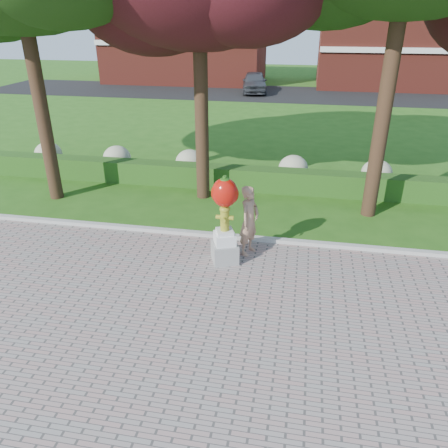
% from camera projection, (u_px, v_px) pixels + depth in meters
% --- Properties ---
extents(ground, '(100.00, 100.00, 0.00)m').
position_uv_depth(ground, '(231.00, 304.00, 9.64)').
color(ground, '#275816').
rests_on(ground, ground).
extents(curb, '(40.00, 0.18, 0.15)m').
position_uv_depth(curb, '(249.00, 239.00, 12.26)').
color(curb, '#ADADA5').
rests_on(curb, ground).
extents(lawn_hedge, '(24.00, 0.70, 0.80)m').
position_uv_depth(lawn_hedge, '(264.00, 180.00, 15.66)').
color(lawn_hedge, '#214614').
rests_on(lawn_hedge, ground).
extents(hydrangea_row, '(20.10, 1.10, 0.99)m').
position_uv_depth(hydrangea_row, '(282.00, 168.00, 16.38)').
color(hydrangea_row, tan).
rests_on(hydrangea_row, ground).
extents(street, '(50.00, 8.00, 0.02)m').
position_uv_depth(street, '(291.00, 94.00, 34.40)').
color(street, black).
rests_on(street, ground).
extents(building_left, '(14.00, 8.00, 7.00)m').
position_uv_depth(building_left, '(186.00, 41.00, 39.83)').
color(building_left, maroon).
rests_on(building_left, ground).
extents(building_right, '(12.00, 8.00, 6.40)m').
position_uv_depth(building_right, '(392.00, 47.00, 37.00)').
color(building_right, maroon).
rests_on(building_right, ground).
extents(hydrant_sculpture, '(0.81, 0.81, 2.31)m').
position_uv_depth(hydrant_sculpture, '(225.00, 218.00, 10.71)').
color(hydrant_sculpture, gray).
rests_on(hydrant_sculpture, walkway).
extents(woman, '(0.67, 0.80, 1.88)m').
position_uv_depth(woman, '(249.00, 221.00, 11.23)').
color(woman, tan).
rests_on(woman, walkway).
extents(parked_car, '(2.48, 4.88, 1.59)m').
position_uv_depth(parked_car, '(255.00, 82.00, 34.76)').
color(parked_car, '#3E4046').
rests_on(parked_car, street).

